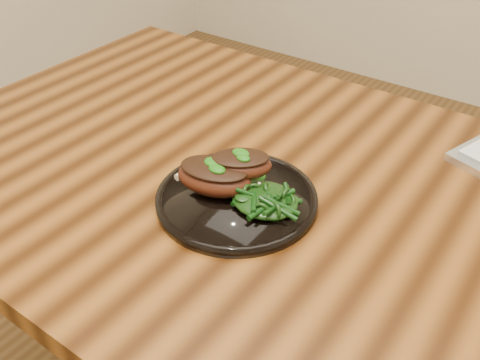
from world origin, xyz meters
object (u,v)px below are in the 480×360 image
(greens_heap, at_px, (265,196))
(lamb_chop_front, at_px, (214,176))
(desk, at_px, (356,258))
(plate, at_px, (237,198))

(greens_heap, bearing_deg, lamb_chop_front, -171.16)
(desk, distance_m, greens_heap, 0.18)
(desk, relative_size, greens_heap, 16.07)
(plate, bearing_deg, desk, 24.79)
(greens_heap, bearing_deg, plate, -174.81)
(plate, bearing_deg, lamb_chop_front, -166.36)
(desk, bearing_deg, greens_heap, -148.79)
(lamb_chop_front, height_order, greens_heap, lamb_chop_front)
(desk, distance_m, lamb_chop_front, 0.25)
(desk, height_order, plate, plate)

